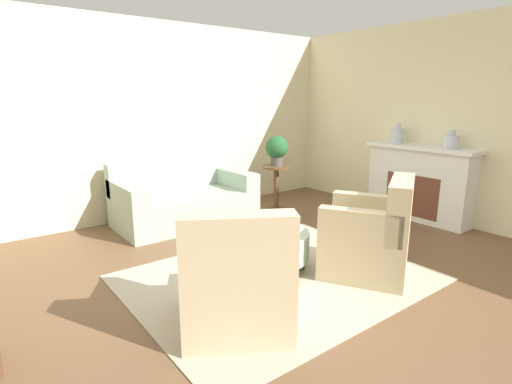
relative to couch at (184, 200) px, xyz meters
name	(u,v)px	position (x,y,z in m)	size (l,w,h in m)	color
ground_plane	(278,278)	(-0.13, -2.22, -0.31)	(16.00, 16.00, 0.00)	brown
wall_back	(153,121)	(-0.13, 0.63, 1.09)	(9.57, 0.12, 2.80)	beige
wall_right	(455,123)	(3.03, -2.22, 1.09)	(0.12, 10.21, 2.80)	beige
rug	(278,278)	(-0.13, -2.22, -0.31)	(2.78, 2.19, 0.01)	#B2A893
couch	(184,200)	(0.00, 0.00, 0.00)	(1.89, 1.00, 0.87)	#9EB29E
armchair_left	(236,283)	(-0.95, -2.69, 0.07)	(1.09, 1.10, 0.98)	#C6B289
armchair_right	(372,238)	(0.69, -2.69, 0.07)	(1.09, 1.10, 0.98)	#C6B289
ottoman_table	(268,245)	(-0.06, -1.99, -0.05)	(0.83, 0.83, 0.39)	#9EB29E
side_table	(276,181)	(1.46, -0.30, 0.15)	(0.46, 0.46, 0.70)	brown
fireplace	(419,181)	(2.79, -1.92, 0.25)	(0.44, 1.58, 1.07)	white
vase_mantel_near	(397,135)	(2.77, -1.52, 0.88)	(0.19, 0.19, 0.30)	silver
vase_mantel_far	(451,141)	(2.77, -2.33, 0.86)	(0.20, 0.20, 0.25)	silver
potted_plant_on_side_table	(277,149)	(1.46, -0.30, 0.66)	(0.35, 0.35, 0.46)	#4C4742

